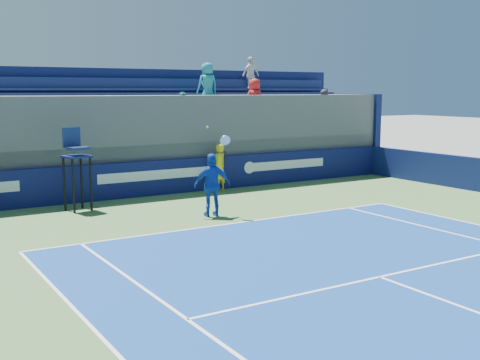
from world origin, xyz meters
TOP-DOWN VIEW (x-y plane):
  - ball_person at (2.30, 16.65)m, footprint 0.71×0.57m
  - back_hoarding at (0.00, 17.10)m, footprint 20.40×0.21m
  - umpire_chair at (-2.98, 15.89)m, footprint 0.82×0.82m
  - tennis_player at (0.02, 13.02)m, footprint 1.12×0.66m
  - stadium_seating at (0.02, 19.15)m, footprint 21.00×4.05m

SIDE VIEW (x-z plane):
  - back_hoarding at x=0.00m, z-range 0.00..1.20m
  - ball_person at x=2.30m, z-range 0.01..1.71m
  - tennis_player at x=0.02m, z-range -0.37..2.20m
  - umpire_chair at x=-2.98m, z-range 0.29..2.77m
  - stadium_seating at x=0.02m, z-range -0.64..4.33m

